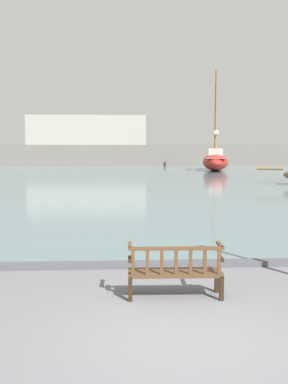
% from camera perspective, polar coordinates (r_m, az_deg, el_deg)
% --- Properties ---
extents(ground_plane, '(160.00, 160.00, 0.00)m').
position_cam_1_polar(ground_plane, '(6.77, 4.98, -17.04)').
color(ground_plane, slate).
extents(harbor_water, '(100.00, 80.00, 0.08)m').
position_cam_1_polar(harbor_water, '(50.25, -2.37, 2.74)').
color(harbor_water, slate).
rests_on(harbor_water, ground).
extents(quay_edge_kerb, '(40.00, 0.30, 0.12)m').
position_cam_1_polar(quay_edge_kerb, '(10.38, 1.84, -8.54)').
color(quay_edge_kerb, '#4C4C50').
rests_on(quay_edge_kerb, ground).
extents(park_bench, '(1.62, 0.57, 0.92)m').
position_cam_1_polar(park_bench, '(8.31, 3.70, -9.26)').
color(park_bench, black).
rests_on(park_bench, ground).
extents(sailboat_outer_port, '(3.96, 8.44, 9.62)m').
position_cam_1_polar(sailboat_outer_port, '(47.34, 8.47, 3.80)').
color(sailboat_outer_port, maroon).
rests_on(sailboat_outer_port, harbor_water).
extents(far_breakwater, '(48.63, 2.40, 6.02)m').
position_cam_1_polar(far_breakwater, '(57.52, -3.58, 5.07)').
color(far_breakwater, '#66605B').
rests_on(far_breakwater, ground).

